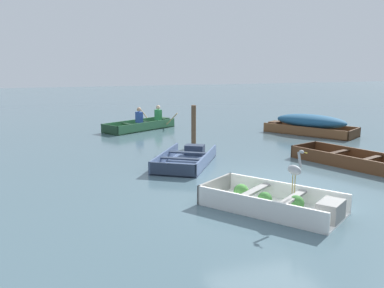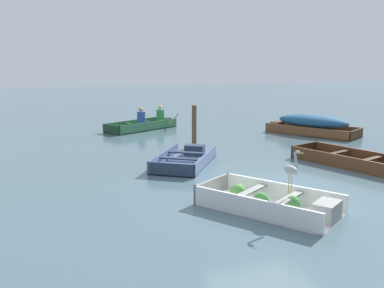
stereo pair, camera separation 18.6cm
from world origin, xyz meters
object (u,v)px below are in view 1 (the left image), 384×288
Objects in this scene: skiff_slate_blue_mid_moored at (187,160)px; rowboat_green_with_crew at (143,124)px; dinghy_white_foreground at (276,203)px; skiff_wooden_brown_far_moored at (310,123)px; mooring_post at (194,126)px; heron_on_dinghy at (295,169)px; skiff_dark_varnish_near_moored at (358,162)px.

skiff_slate_blue_mid_moored is 6.31m from rowboat_green_with_crew.
dinghy_white_foreground is 1.00× the size of skiff_slate_blue_mid_moored.
mooring_post reaches higher than skiff_wooden_brown_far_moored.
heron_on_dinghy is at bearing -50.24° from dinghy_white_foreground.
mooring_post reaches higher than rowboat_green_with_crew.
rowboat_green_with_crew is 10.65m from heron_on_dinghy.
skiff_wooden_brown_far_moored is (5.96, 3.13, 0.31)m from skiff_slate_blue_mid_moored.
mooring_post is (0.20, 6.39, -0.16)m from heron_on_dinghy.
mooring_post is at bearing 86.11° from dinghy_white_foreground.
skiff_wooden_brown_far_moored is 1.11× the size of rowboat_green_with_crew.
heron_on_dinghy is (0.70, -4.31, 0.73)m from skiff_slate_blue_mid_moored.
heron_on_dinghy is at bearing -86.89° from rowboat_green_with_crew.
skiff_dark_varnish_near_moored is 4.51m from heron_on_dinghy.
dinghy_white_foreground is 10.37m from rowboat_green_with_crew.
skiff_dark_varnish_near_moored is 1.23× the size of skiff_slate_blue_mid_moored.
mooring_post reaches higher than skiff_slate_blue_mid_moored.
dinghy_white_foreground is 4.09m from skiff_slate_blue_mid_moored.
skiff_dark_varnish_near_moored is 1.10× the size of rowboat_green_with_crew.
rowboat_green_with_crew is (-5.84, 3.17, -0.24)m from skiff_wooden_brown_far_moored.
dinghy_white_foreground is 0.82× the size of skiff_dark_varnish_near_moored.
dinghy_white_foreground reaches higher than skiff_slate_blue_mid_moored.
skiff_wooden_brown_far_moored is at bearing 52.68° from dinghy_white_foreground.
skiff_wooden_brown_far_moored is 9.13m from heron_on_dinghy.
mooring_post is (0.78, -4.23, 0.49)m from rowboat_green_with_crew.
skiff_slate_blue_mid_moored is at bearing 158.58° from skiff_dark_varnish_near_moored.
heron_on_dinghy reaches higher than skiff_dark_varnish_near_moored.
skiff_dark_varnish_near_moored is at bearing -109.25° from skiff_wooden_brown_far_moored.
heron_on_dinghy is 6.40m from mooring_post.
dinghy_white_foreground reaches higher than skiff_dark_varnish_near_moored.
skiff_dark_varnish_near_moored is at bearing -48.03° from mooring_post.
skiff_dark_varnish_near_moored is 4.60m from skiff_slate_blue_mid_moored.
mooring_post reaches higher than dinghy_white_foreground.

